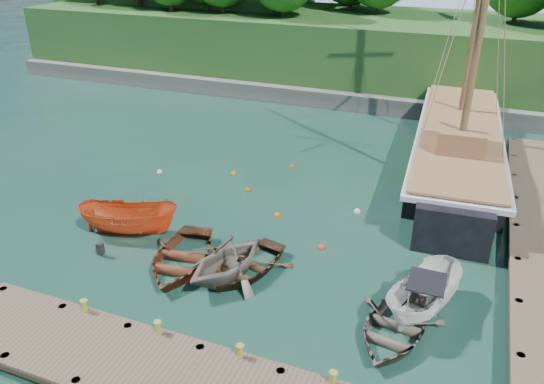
% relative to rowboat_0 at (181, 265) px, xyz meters
% --- Properties ---
extents(ground, '(160.00, 160.00, 0.00)m').
position_rel_rowboat_0_xyz_m(ground, '(2.81, 0.64, 0.00)').
color(ground, '#193E2E').
rests_on(ground, ground).
extents(bollard_0, '(0.26, 0.26, 0.45)m').
position_rel_rowboat_0_xyz_m(bollard_0, '(-1.19, -4.46, 0.00)').
color(bollard_0, olive).
rests_on(bollard_0, ground).
extents(bollard_1, '(0.26, 0.26, 0.45)m').
position_rel_rowboat_0_xyz_m(bollard_1, '(1.81, -4.46, 0.00)').
color(bollard_1, olive).
rests_on(bollard_1, ground).
extents(bollard_2, '(0.26, 0.26, 0.45)m').
position_rel_rowboat_0_xyz_m(bollard_2, '(4.81, -4.46, 0.00)').
color(bollard_2, olive).
rests_on(bollard_2, ground).
extents(rowboat_0, '(4.23, 5.30, 0.98)m').
position_rel_rowboat_0_xyz_m(rowboat_0, '(0.00, 0.00, 0.00)').
color(rowboat_0, brown).
rests_on(rowboat_0, ground).
extents(rowboat_1, '(4.40, 4.74, 2.04)m').
position_rel_rowboat_0_xyz_m(rowboat_1, '(2.21, -0.12, 0.00)').
color(rowboat_1, slate).
rests_on(rowboat_1, ground).
extents(rowboat_2, '(3.81, 4.68, 0.85)m').
position_rel_rowboat_0_xyz_m(rowboat_2, '(2.74, 0.57, 0.00)').
color(rowboat_2, '#4F3521').
rests_on(rowboat_2, ground).
extents(rowboat_3, '(3.57, 4.63, 0.89)m').
position_rel_rowboat_0_xyz_m(rowboat_3, '(9.01, -1.02, 0.00)').
color(rowboat_3, '#584E47').
rests_on(rowboat_3, ground).
extents(motorboat_orange, '(4.92, 2.91, 1.78)m').
position_rel_rowboat_0_xyz_m(motorboat_orange, '(-3.46, 1.36, 0.00)').
color(motorboat_orange, '#CF4B1C').
rests_on(motorboat_orange, ground).
extents(cabin_boat_white, '(3.10, 4.81, 1.74)m').
position_rel_rowboat_0_xyz_m(cabin_boat_white, '(9.81, 0.53, 0.00)').
color(cabin_boat_white, silver).
rests_on(cabin_boat_white, ground).
extents(schooner, '(5.71, 26.10, 18.86)m').
position_rel_rowboat_0_xyz_m(schooner, '(9.81, 14.62, 1.05)').
color(schooner, black).
rests_on(schooner, ground).
extents(mooring_buoy_0, '(0.36, 0.36, 0.36)m').
position_rel_rowboat_0_xyz_m(mooring_buoy_0, '(-5.28, 3.54, 0.00)').
color(mooring_buoy_0, white).
rests_on(mooring_buoy_0, ground).
extents(mooring_buoy_1, '(0.33, 0.33, 0.33)m').
position_rel_rowboat_0_xyz_m(mooring_buoy_1, '(-0.23, 7.43, 0.00)').
color(mooring_buoy_1, '#D54104').
rests_on(mooring_buoy_1, ground).
extents(mooring_buoy_2, '(0.32, 0.32, 0.32)m').
position_rel_rowboat_0_xyz_m(mooring_buoy_2, '(2.24, 5.41, 0.00)').
color(mooring_buoy_2, '#EF5200').
rests_on(mooring_buoy_2, ground).
extents(mooring_buoy_3, '(0.34, 0.34, 0.34)m').
position_rel_rowboat_0_xyz_m(mooring_buoy_3, '(5.79, 7.23, 0.00)').
color(mooring_buoy_3, silver).
rests_on(mooring_buoy_3, ground).
extents(mooring_buoy_4, '(0.29, 0.29, 0.29)m').
position_rel_rowboat_0_xyz_m(mooring_buoy_4, '(-1.90, 9.11, 0.00)').
color(mooring_buoy_4, '#F1571D').
rests_on(mooring_buoy_4, ground).
extents(mooring_buoy_5, '(0.31, 0.31, 0.31)m').
position_rel_rowboat_0_xyz_m(mooring_buoy_5, '(0.93, 11.28, 0.00)').
color(mooring_buoy_5, red).
rests_on(mooring_buoy_5, ground).
extents(mooring_buoy_6, '(0.30, 0.30, 0.30)m').
position_rel_rowboat_0_xyz_m(mooring_buoy_6, '(-5.95, 7.72, 0.00)').
color(mooring_buoy_6, silver).
rests_on(mooring_buoy_6, ground).
extents(mooring_buoy_7, '(0.30, 0.30, 0.30)m').
position_rel_rowboat_0_xyz_m(mooring_buoy_7, '(5.10, 3.41, 0.00)').
color(mooring_buoy_7, red).
rests_on(mooring_buoy_7, ground).
extents(headland, '(51.00, 19.31, 12.90)m').
position_rel_rowboat_0_xyz_m(headland, '(-10.07, 32.01, 5.54)').
color(headland, '#474744').
rests_on(headland, ground).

